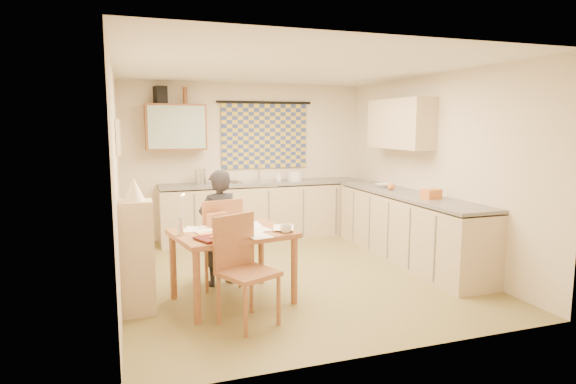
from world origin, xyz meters
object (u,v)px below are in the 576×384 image
object	(u,v)px
dining_table	(233,266)
shelf_stand	(137,258)
counter_right	(407,227)
person	(219,228)
chair_far	(218,259)
stove	(465,251)
counter_back	(264,211)

from	to	relation	value
dining_table	shelf_stand	xyz separation A→B (m)	(-0.95, -0.02, 0.18)
counter_right	person	world-z (taller)	person
counter_right	chair_far	size ratio (longest dim) A/B	2.89
counter_right	shelf_stand	bearing A→B (deg)	-167.48
person	counter_right	bearing A→B (deg)	167.35
stove	person	size ratio (longest dim) A/B	0.63
counter_back	shelf_stand	distance (m)	3.36
counter_back	person	distance (m)	2.37
counter_right	stove	size ratio (longest dim) A/B	3.49
counter_right	stove	bearing A→B (deg)	-90.00
dining_table	person	bearing A→B (deg)	82.35
counter_right	chair_far	xyz separation A→B (m)	(-2.65, -0.22, -0.14)
dining_table	chair_far	xyz separation A→B (m)	(-0.06, 0.55, -0.06)
counter_back	shelf_stand	size ratio (longest dim) A/B	2.95
counter_back	stove	distance (m)	3.41
chair_far	person	world-z (taller)	person
counter_back	stove	world-z (taller)	counter_back
stove	dining_table	distance (m)	2.63
counter_right	shelf_stand	distance (m)	3.63
person	chair_far	bearing A→B (deg)	29.92
counter_back	chair_far	world-z (taller)	chair_far
stove	shelf_stand	xyz separation A→B (m)	(-3.54, 0.40, 0.14)
stove	shelf_stand	distance (m)	3.57
counter_back	chair_far	bearing A→B (deg)	-118.70
chair_far	person	distance (m)	0.35
dining_table	person	world-z (taller)	person
counter_right	dining_table	xyz separation A→B (m)	(-2.59, -0.77, -0.07)
counter_right	chair_far	world-z (taller)	chair_far
counter_back	counter_right	xyz separation A→B (m)	(1.50, -1.88, -0.00)
chair_far	person	xyz separation A→B (m)	(0.03, 0.03, 0.35)
stove	dining_table	bearing A→B (deg)	170.89
counter_back	chair_far	distance (m)	2.40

